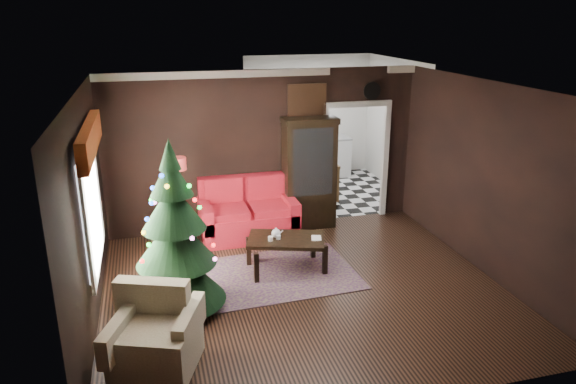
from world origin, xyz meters
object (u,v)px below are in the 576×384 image
object	(u,v)px
christmas_tree	(175,235)
kitchen_table	(318,181)
coffee_table	(286,253)
teapot	(276,233)
armchair	(155,332)
curio_cabinet	(309,176)
floor_lamp	(181,203)
wall_clock	(372,91)
loveseat	(248,209)

from	to	relation	value
christmas_tree	kitchen_table	bearing A→B (deg)	50.48
christmas_tree	coffee_table	xyz separation A→B (m)	(1.64, 0.75, -0.78)
teapot	kitchen_table	world-z (taller)	kitchen_table
armchair	coffee_table	distance (m)	2.77
armchair	coffee_table	world-z (taller)	armchair
curio_cabinet	teapot	xyz separation A→B (m)	(-0.99, -1.56, -0.36)
floor_lamp	teapot	distance (m)	1.66
floor_lamp	curio_cabinet	bearing A→B (deg)	13.57
floor_lamp	teapot	xyz separation A→B (m)	(1.30, -1.01, -0.24)
christmas_tree	teapot	world-z (taller)	christmas_tree
armchair	coffee_table	bearing A→B (deg)	66.13
floor_lamp	coffee_table	xyz separation A→B (m)	(1.44, -1.07, -0.56)
coffee_table	wall_clock	distance (m)	3.45
loveseat	floor_lamp	distance (m)	1.23
floor_lamp	kitchen_table	bearing A→B (deg)	34.03
coffee_table	kitchen_table	size ratio (longest dim) A/B	1.50
coffee_table	curio_cabinet	bearing A→B (deg)	62.42
coffee_table	wall_clock	bearing A→B (deg)	41.33
curio_cabinet	coffee_table	bearing A→B (deg)	-117.58
coffee_table	teapot	size ratio (longest dim) A/B	7.28
armchair	kitchen_table	size ratio (longest dim) A/B	1.19
teapot	loveseat	bearing A→B (deg)	96.96
loveseat	wall_clock	bearing A→B (deg)	9.66
coffee_table	kitchen_table	bearing A→B (deg)	63.87
curio_cabinet	christmas_tree	world-z (taller)	christmas_tree
curio_cabinet	wall_clock	size ratio (longest dim) A/B	5.94
coffee_table	teapot	xyz separation A→B (m)	(-0.14, 0.06, 0.33)
curio_cabinet	wall_clock	world-z (taller)	wall_clock
curio_cabinet	coffee_table	size ratio (longest dim) A/B	1.69
wall_clock	kitchen_table	distance (m)	2.43
loveseat	coffee_table	world-z (taller)	loveseat
coffee_table	teapot	world-z (taller)	teapot
teapot	armchair	bearing A→B (deg)	-132.17
wall_clock	coffee_table	bearing A→B (deg)	-138.67
loveseat	teapot	distance (m)	1.35
floor_lamp	kitchen_table	world-z (taller)	floor_lamp
armchair	wall_clock	bearing A→B (deg)	64.37
christmas_tree	coffee_table	size ratio (longest dim) A/B	2.06
curio_cabinet	floor_lamp	size ratio (longest dim) A/B	1.27
coffee_table	teapot	distance (m)	0.36
curio_cabinet	christmas_tree	size ratio (longest dim) A/B	0.82
curio_cabinet	coffee_table	xyz separation A→B (m)	(-0.85, -1.62, -0.68)
curio_cabinet	kitchen_table	bearing A→B (deg)	65.56
coffee_table	christmas_tree	bearing A→B (deg)	-155.48
christmas_tree	teapot	bearing A→B (deg)	28.24
coffee_table	wall_clock	xyz separation A→B (m)	(2.05, 1.80, 2.11)
floor_lamp	kitchen_table	xyz separation A→B (m)	(2.93, 1.98, -0.45)
christmas_tree	kitchen_table	world-z (taller)	christmas_tree
christmas_tree	curio_cabinet	bearing A→B (deg)	43.63
loveseat	curio_cabinet	world-z (taller)	curio_cabinet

